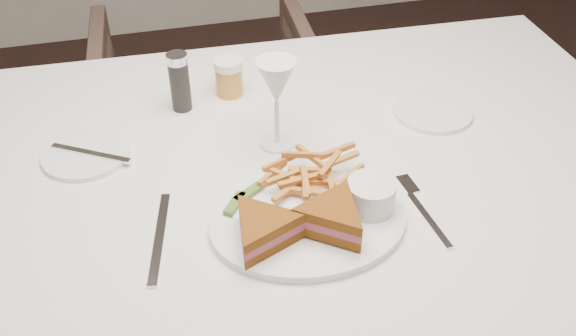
# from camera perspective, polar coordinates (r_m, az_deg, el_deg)

# --- Properties ---
(table) EXTENTS (1.52, 1.05, 0.75)m
(table) POSITION_cam_1_polar(r_m,az_deg,el_deg) (1.41, -0.53, -12.39)
(table) COLOR silver
(table) RESTS_ON ground
(chair_far) EXTENTS (0.70, 0.66, 0.68)m
(chair_far) POSITION_cam_1_polar(r_m,az_deg,el_deg) (2.04, -6.97, 4.64)
(chair_far) COLOR #4C382F
(chair_far) RESTS_ON ground
(table_setting) EXTENTS (0.84, 0.66, 0.18)m
(table_setting) POSITION_cam_1_polar(r_m,az_deg,el_deg) (1.08, 0.34, -0.45)
(table_setting) COLOR white
(table_setting) RESTS_ON table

